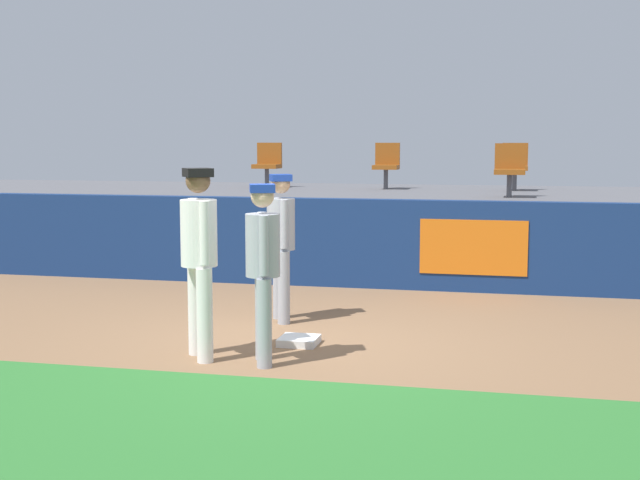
# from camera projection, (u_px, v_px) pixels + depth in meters

# --- Properties ---
(ground_plane) EXTENTS (60.00, 60.00, 0.00)m
(ground_plane) POSITION_uv_depth(u_px,v_px,m) (292.00, 346.00, 8.94)
(ground_plane) COLOR #846042
(grass_foreground_strip) EXTENTS (18.00, 2.80, 0.01)m
(grass_foreground_strip) POSITION_uv_depth(u_px,v_px,m) (204.00, 427.00, 6.40)
(grass_foreground_strip) COLOR #2D722D
(grass_foreground_strip) RESTS_ON ground_plane
(first_base) EXTENTS (0.40, 0.40, 0.08)m
(first_base) POSITION_uv_depth(u_px,v_px,m) (299.00, 341.00, 9.01)
(first_base) COLOR white
(first_base) RESTS_ON ground_plane
(player_fielder_home) EXTENTS (0.50, 0.60, 1.88)m
(player_fielder_home) POSITION_uv_depth(u_px,v_px,m) (199.00, 249.00, 8.34)
(player_fielder_home) COLOR white
(player_fielder_home) RESTS_ON ground_plane
(player_runner_visitor) EXTENTS (0.45, 0.45, 1.75)m
(player_runner_visitor) POSITION_uv_depth(u_px,v_px,m) (281.00, 237.00, 10.06)
(player_runner_visitor) COLOR #9EA3AD
(player_runner_visitor) RESTS_ON ground_plane
(player_coach_visitor) EXTENTS (0.42, 0.46, 1.74)m
(player_coach_visitor) POSITION_uv_depth(u_px,v_px,m) (263.00, 260.00, 8.14)
(player_coach_visitor) COLOR #9EA3AD
(player_coach_visitor) RESTS_ON ground_plane
(field_wall) EXTENTS (18.00, 0.26, 1.30)m
(field_wall) POSITION_uv_depth(u_px,v_px,m) (357.00, 243.00, 12.47)
(field_wall) COLOR navy
(field_wall) RESTS_ON ground_plane
(bleacher_platform) EXTENTS (18.00, 4.80, 1.26)m
(bleacher_platform) POSITION_uv_depth(u_px,v_px,m) (383.00, 227.00, 14.96)
(bleacher_platform) COLOR #59595E
(bleacher_platform) RESTS_ON ground_plane
(seat_back_center) EXTENTS (0.45, 0.44, 0.84)m
(seat_back_center) POSITION_uv_depth(u_px,v_px,m) (387.00, 163.00, 15.49)
(seat_back_center) COLOR #4C4C51
(seat_back_center) RESTS_ON bleacher_platform
(seat_back_right) EXTENTS (0.44, 0.44, 0.84)m
(seat_back_right) POSITION_uv_depth(u_px,v_px,m) (515.00, 164.00, 14.98)
(seat_back_right) COLOR #4C4C51
(seat_back_right) RESTS_ON bleacher_platform
(seat_back_left) EXTENTS (0.48, 0.44, 0.84)m
(seat_back_left) POSITION_uv_depth(u_px,v_px,m) (268.00, 162.00, 15.99)
(seat_back_left) COLOR #4C4C51
(seat_back_left) RESTS_ON bleacher_platform
(seat_front_right) EXTENTS (0.47, 0.44, 0.84)m
(seat_front_right) POSITION_uv_depth(u_px,v_px,m) (510.00, 167.00, 13.26)
(seat_front_right) COLOR #4C4C51
(seat_front_right) RESTS_ON bleacher_platform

